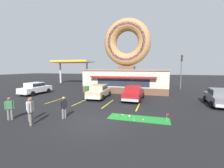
% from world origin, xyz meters
% --- Properties ---
extents(ground_plane, '(160.00, 160.00, 0.00)m').
position_xyz_m(ground_plane, '(0.00, 0.00, 0.00)').
color(ground_plane, black).
extents(donut_shop_building, '(12.30, 6.75, 10.96)m').
position_xyz_m(donut_shop_building, '(-0.41, 13.94, 3.74)').
color(donut_shop_building, brown).
rests_on(donut_shop_building, ground).
extents(putting_mat, '(4.20, 1.32, 0.03)m').
position_xyz_m(putting_mat, '(2.88, 1.44, 0.01)').
color(putting_mat, '#1E842D').
rests_on(putting_mat, ground).
extents(mini_donut_near_left, '(0.13, 0.13, 0.04)m').
position_xyz_m(mini_donut_near_left, '(2.18, 1.62, 0.05)').
color(mini_donut_near_left, '#E5C666').
rests_on(mini_donut_near_left, putting_mat).
extents(mini_donut_near_right, '(0.13, 0.13, 0.04)m').
position_xyz_m(mini_donut_near_right, '(2.65, 0.91, 0.05)').
color(mini_donut_near_right, '#D17F47').
rests_on(mini_donut_near_right, putting_mat).
extents(mini_donut_mid_left, '(0.13, 0.13, 0.04)m').
position_xyz_m(mini_donut_mid_left, '(1.24, 1.49, 0.05)').
color(mini_donut_mid_left, '#A5724C').
rests_on(mini_donut_mid_left, putting_mat).
extents(mini_donut_mid_centre, '(0.13, 0.13, 0.04)m').
position_xyz_m(mini_donut_mid_centre, '(1.24, 1.67, 0.05)').
color(mini_donut_mid_centre, brown).
rests_on(mini_donut_mid_centre, putting_mat).
extents(mini_donut_mid_right, '(0.13, 0.13, 0.04)m').
position_xyz_m(mini_donut_mid_right, '(3.23, 1.14, 0.05)').
color(mini_donut_mid_right, '#D17F47').
rests_on(mini_donut_mid_right, putting_mat).
extents(mini_donut_far_left, '(0.13, 0.13, 0.04)m').
position_xyz_m(mini_donut_far_left, '(1.66, 1.87, 0.05)').
color(mini_donut_far_left, '#E5C666').
rests_on(mini_donut_far_left, putting_mat).
extents(mini_donut_far_centre, '(0.13, 0.13, 0.04)m').
position_xyz_m(mini_donut_far_centre, '(2.20, 1.84, 0.05)').
color(mini_donut_far_centre, '#E5C666').
rests_on(mini_donut_far_centre, putting_mat).
extents(mini_donut_far_right, '(0.13, 0.13, 0.04)m').
position_xyz_m(mini_donut_far_right, '(1.94, 1.40, 0.05)').
color(mini_donut_far_right, '#A5724C').
rests_on(mini_donut_far_right, putting_mat).
extents(mini_donut_extra, '(0.13, 0.13, 0.04)m').
position_xyz_m(mini_donut_extra, '(3.23, 1.31, 0.05)').
color(mini_donut_extra, '#D8667F').
rests_on(mini_donut_extra, putting_mat).
extents(golf_ball, '(0.04, 0.04, 0.04)m').
position_xyz_m(golf_ball, '(2.58, 1.35, 0.05)').
color(golf_ball, white).
rests_on(golf_ball, putting_mat).
extents(putting_flag_pin, '(0.13, 0.01, 0.55)m').
position_xyz_m(putting_flag_pin, '(4.76, 1.30, 0.44)').
color(putting_flag_pin, silver).
rests_on(putting_flag_pin, putting_mat).
extents(car_white, '(2.13, 4.63, 1.60)m').
position_xyz_m(car_white, '(-11.78, 7.59, 0.87)').
color(car_white, silver).
rests_on(car_white, ground).
extents(car_champagne, '(2.12, 4.63, 1.60)m').
position_xyz_m(car_champagne, '(-2.44, 7.51, 0.87)').
color(car_champagne, '#BCAD89').
rests_on(car_champagne, ground).
extents(car_grey, '(2.22, 4.67, 1.60)m').
position_xyz_m(car_grey, '(9.77, 7.39, 0.87)').
color(car_grey, slate).
rests_on(car_grey, ground).
extents(car_red, '(2.08, 4.61, 1.60)m').
position_xyz_m(car_red, '(1.65, 7.56, 0.87)').
color(car_red, maroon).
rests_on(car_red, ground).
extents(pedestrian_blue_sweater_man, '(0.49, 0.42, 1.57)m').
position_xyz_m(pedestrian_blue_sweater_man, '(-5.51, -1.29, 0.86)').
color(pedestrian_blue_sweater_man, slate).
rests_on(pedestrian_blue_sweater_man, ground).
extents(pedestrian_hooded_kid, '(0.32, 0.58, 1.55)m').
position_xyz_m(pedestrian_hooded_kid, '(-2.17, 0.05, 0.85)').
color(pedestrian_hooded_kid, slate).
rests_on(pedestrian_hooded_kid, ground).
extents(pedestrian_leather_jacket_man, '(0.31, 0.59, 1.57)m').
position_xyz_m(pedestrian_leather_jacket_man, '(-4.05, -1.03, 0.86)').
color(pedestrian_leather_jacket_man, '#7F7056').
rests_on(pedestrian_leather_jacket_man, ground).
extents(pedestrian_clipboard_woman, '(0.34, 0.57, 1.76)m').
position_xyz_m(pedestrian_clipboard_woman, '(-3.34, -1.65, 0.98)').
color(pedestrian_clipboard_woman, slate).
rests_on(pedestrian_clipboard_woman, ground).
extents(trash_bin, '(0.57, 0.57, 0.97)m').
position_xyz_m(trash_bin, '(-5.61, 10.88, 0.50)').
color(trash_bin, '#1E662D').
rests_on(trash_bin, ground).
extents(traffic_light_pole, '(0.28, 0.47, 5.80)m').
position_xyz_m(traffic_light_pole, '(8.02, 18.79, 3.71)').
color(traffic_light_pole, '#595B60').
rests_on(traffic_light_pole, ground).
extents(gas_station_canopy, '(9.00, 4.46, 5.30)m').
position_xyz_m(gas_station_canopy, '(-14.58, 22.10, 4.86)').
color(gas_station_canopy, silver).
rests_on(gas_station_canopy, ground).
extents(parking_stripe_far_left, '(0.12, 3.60, 0.01)m').
position_xyz_m(parking_stripe_far_left, '(-6.53, 5.00, 0.00)').
color(parking_stripe_far_left, yellow).
rests_on(parking_stripe_far_left, ground).
extents(parking_stripe_left, '(0.12, 3.60, 0.01)m').
position_xyz_m(parking_stripe_left, '(-3.53, 5.00, 0.00)').
color(parking_stripe_left, yellow).
rests_on(parking_stripe_left, ground).
extents(parking_stripe_mid_left, '(0.12, 3.60, 0.01)m').
position_xyz_m(parking_stripe_mid_left, '(-0.53, 5.00, 0.00)').
color(parking_stripe_mid_left, yellow).
rests_on(parking_stripe_mid_left, ground).
extents(parking_stripe_centre, '(0.12, 3.60, 0.01)m').
position_xyz_m(parking_stripe_centre, '(2.47, 5.00, 0.00)').
color(parking_stripe_centre, yellow).
rests_on(parking_stripe_centre, ground).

